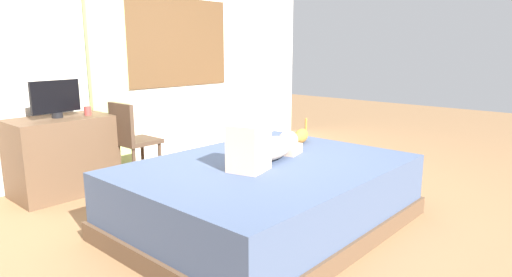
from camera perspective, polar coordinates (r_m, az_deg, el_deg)
ground_plane at (r=3.56m, az=3.74°, el=-10.96°), size 16.00×16.00×0.00m
back_wall_with_window at (r=5.16m, az=-18.09°, el=12.09°), size 6.40×0.14×2.90m
bed at (r=3.39m, az=1.40°, el=-7.50°), size 2.21×1.66×0.51m
person_lying at (r=3.34m, az=1.34°, el=-1.16°), size 0.94×0.46×0.34m
cat at (r=4.02m, az=5.93°, el=0.32°), size 0.34×0.19×0.21m
desk at (r=4.52m, az=-24.21°, el=-2.09°), size 0.90×0.56×0.74m
tv_monitor at (r=4.42m, az=-25.00°, el=4.83°), size 0.48×0.10×0.35m
cup at (r=4.50m, az=-21.40°, el=3.45°), size 0.07×0.07×0.09m
chair_by_desk at (r=4.45m, az=-16.21°, el=0.11°), size 0.39×0.39×0.86m
curtain_left at (r=4.96m, az=-19.09°, el=10.26°), size 0.44×0.06×2.59m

